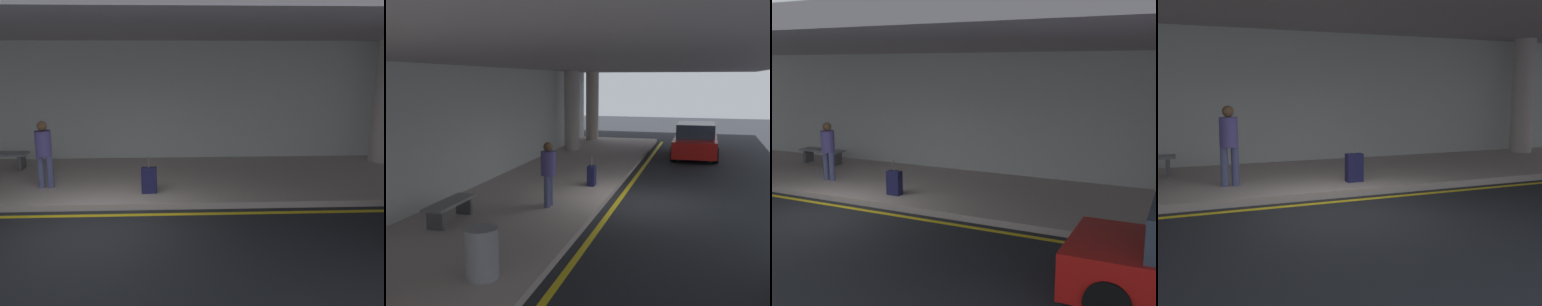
% 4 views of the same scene
% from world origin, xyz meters
% --- Properties ---
extents(ground_plane, '(60.00, 60.00, 0.00)m').
position_xyz_m(ground_plane, '(0.00, 0.00, 0.00)').
color(ground_plane, '#212428').
extents(sidewalk, '(26.00, 4.20, 0.15)m').
position_xyz_m(sidewalk, '(0.00, 3.10, 0.07)').
color(sidewalk, '#B2A49D').
rests_on(sidewalk, ground).
extents(lane_stripe_yellow, '(26.00, 0.14, 0.01)m').
position_xyz_m(lane_stripe_yellow, '(0.00, 0.72, 0.00)').
color(lane_stripe_yellow, yellow).
rests_on(lane_stripe_yellow, ground).
extents(ceiling_overhang, '(28.00, 13.20, 0.30)m').
position_xyz_m(ceiling_overhang, '(0.00, 2.60, 3.95)').
color(ceiling_overhang, '#998F92').
rests_on(ceiling_overhang, support_column_far_left).
extents(terminal_back_wall, '(26.00, 0.30, 3.80)m').
position_xyz_m(terminal_back_wall, '(0.00, 5.35, 1.90)').
color(terminal_back_wall, '#B5BBB5').
rests_on(terminal_back_wall, ground).
extents(person_waiting_for_ride, '(0.38, 0.38, 1.68)m').
position_xyz_m(person_waiting_for_ride, '(-1.59, 2.28, 1.11)').
color(person_waiting_for_ride, '#4B517A').
rests_on(person_waiting_for_ride, sidewalk).
extents(suitcase_upright_primary, '(0.36, 0.22, 0.90)m').
position_xyz_m(suitcase_upright_primary, '(1.00, 1.77, 0.46)').
color(suitcase_upright_primary, '#1A1A45').
rests_on(suitcase_upright_primary, sidewalk).
extents(bench_metal, '(1.60, 0.50, 0.48)m').
position_xyz_m(bench_metal, '(-3.43, 4.03, 0.50)').
color(bench_metal, slate).
rests_on(bench_metal, sidewalk).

